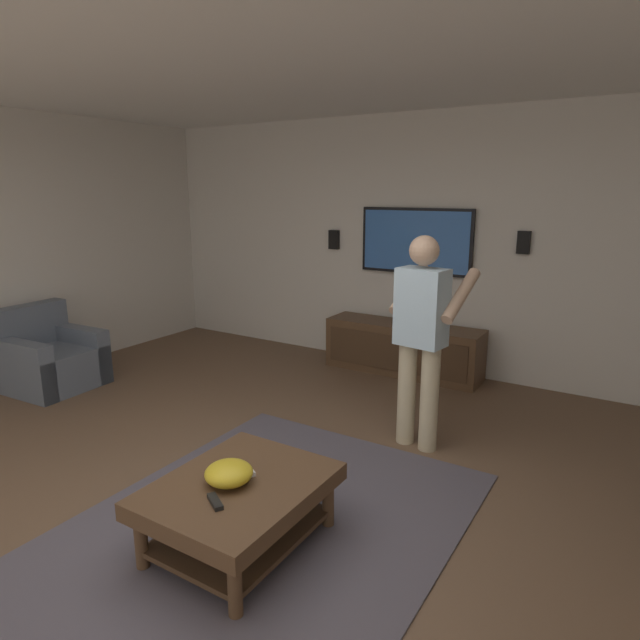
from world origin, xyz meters
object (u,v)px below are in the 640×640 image
Objects in this scene: armchair at (49,360)px; coffee_table at (239,499)px; wall_speaker_left at (524,242)px; bowl at (229,473)px; vase_round at (407,315)px; remote_black at (215,502)px; wall_speaker_right at (334,240)px; person_standing at (422,330)px; remote_white at (242,476)px; media_console at (403,349)px; tv at (416,241)px.

coffee_table is at bearing -19.68° from armchair.
armchair is 4.87m from wall_speaker_left.
vase_round is (3.25, 0.35, 0.20)m from bowl.
remote_black reaches higher than coffee_table.
bowl is 3.93m from wall_speaker_right.
person_standing reaches higher than remote_white.
remote_white is (-1.67, 0.38, -0.52)m from person_standing.
armchair is at bearing 127.59° from vase_round.
media_console is at bearing 39.31° from remote_white.
coffee_table is at bearing 7.15° from tv.
media_console is 0.39m from vase_round.
media_console is at bearing 6.97° from bowl.
tv is 5.68× the size of wall_speaker_left.
remote_black is at bearing -23.05° from armchair.
media_console is at bearing 102.86° from wall_speaker_left.
bowl is 1.20× the size of wall_speaker_right.
remote_white is at bearing 175.67° from person_standing.
armchair is 0.52× the size of person_standing.
person_standing reaches higher than armchair.
wall_speaker_right is at bearing 54.49° from remote_white.
remote_white and remote_black have the same top height.
wall_speaker_right is (0.25, 1.03, 1.11)m from media_console.
person_standing reaches higher than wall_speaker_right.
remote_white is at bearing -157.30° from wall_speaker_right.
armchair is 3.24× the size of bowl.
wall_speaker_right is at bearing 22.65° from coffee_table.
coffee_table is 0.80× the size of tv.
person_standing is (-1.79, -0.80, -0.49)m from tv.
armchair is 5.70× the size of remote_black.
tv is 4.74× the size of bowl.
armchair is 3.45m from coffee_table.
person_standing is 7.45× the size of wall_speaker_right.
tv is 8.34× the size of remote_black.
bowl is 0.21m from remote_black.
bowl is (-1.00, -3.27, 0.18)m from armchair.
remote_white is at bearing 7.00° from tv.
wall_speaker_right is at bearing -103.90° from media_console.
vase_round reaches higher than media_console.
wall_speaker_left reaches higher than remote_black.
vase_round is at bearing 9.56° from tv.
tv is 0.81m from vase_round.
coffee_table is 3.76m from wall_speaker_left.
vase_round is 1.33m from wall_speaker_right.
tv reaches higher than remote_black.
armchair is 3.43m from bowl.
armchair is 3.89× the size of vase_round.
coffee_table is 3.26m from vase_round.
tv is (0.24, 0.00, 1.14)m from media_console.
armchair reaches higher than coffee_table.
armchair is at bearing 106.09° from remote_white.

